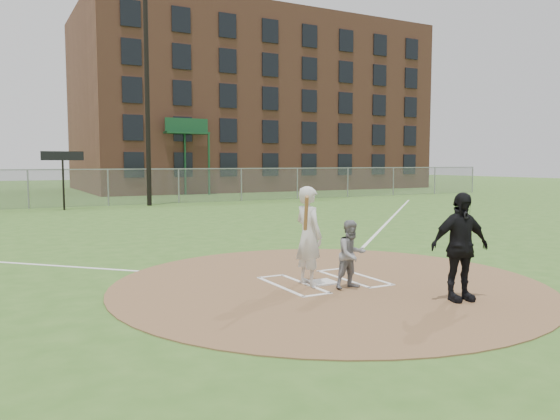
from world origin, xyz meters
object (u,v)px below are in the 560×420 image
home_plate (323,282)px  umpire (460,247)px  catcher (352,254)px  batter_at_plate (309,236)px

home_plate → umpire: 2.75m
catcher → home_plate: bearing=107.7°
home_plate → batter_at_plate: bearing=175.5°
home_plate → catcher: 0.92m
umpire → home_plate: bearing=132.2°
catcher → batter_at_plate: size_ratio=0.68×
umpire → batter_at_plate: 2.78m
home_plate → batter_at_plate: batter_at_plate is taller
home_plate → umpire: (1.33, -2.22, 0.91)m
catcher → umpire: size_ratio=0.69×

